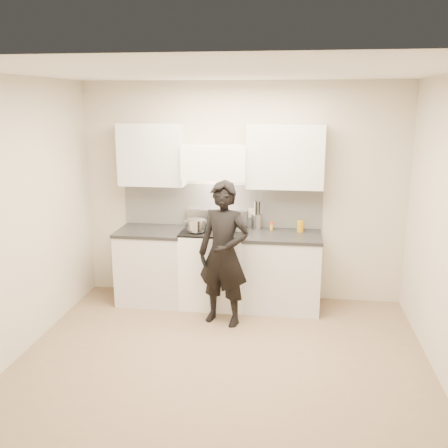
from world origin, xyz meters
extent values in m
plane|color=#846B53|center=(0.00, 0.00, 0.00)|extent=(4.00, 4.00, 0.00)
cube|color=beige|center=(0.00, 1.75, 1.35)|extent=(4.00, 0.04, 2.70)
cube|color=beige|center=(0.00, -1.75, 1.35)|extent=(4.00, 0.04, 2.70)
cube|color=beige|center=(-2.00, 0.00, 1.35)|extent=(0.04, 3.50, 2.70)
cube|color=silver|center=(0.00, 0.00, 2.69)|extent=(4.00, 3.50, 0.02)
cube|color=silver|center=(-0.25, 1.74, 1.19)|extent=(2.50, 0.02, 0.53)
cube|color=#A6A6A6|center=(-0.30, 1.70, 1.03)|extent=(0.76, 0.08, 0.20)
cube|color=white|center=(-0.30, 1.55, 1.75)|extent=(0.76, 0.40, 0.40)
cylinder|color=silver|center=(-0.30, 1.37, 1.57)|extent=(0.66, 0.02, 0.02)
cube|color=silver|center=(0.53, 1.58, 1.83)|extent=(0.90, 0.33, 0.75)
cube|color=silver|center=(-1.08, 1.58, 1.83)|extent=(0.80, 0.33, 0.75)
cube|color=beige|center=(0.13, 1.73, 1.10)|extent=(0.08, 0.01, 0.12)
cube|color=white|center=(-0.30, 1.43, 0.46)|extent=(0.76, 0.65, 0.92)
cube|color=black|center=(-0.30, 1.43, 0.93)|extent=(0.76, 0.65, 0.02)
cube|color=silver|center=(-0.14, 1.54, 0.95)|extent=(0.36, 0.34, 0.01)
cylinder|color=silver|center=(-0.30, 1.13, 0.78)|extent=(0.62, 0.02, 0.02)
cylinder|color=black|center=(-0.48, 1.28, 0.95)|extent=(0.18, 0.18, 0.01)
cylinder|color=black|center=(-0.12, 1.28, 0.95)|extent=(0.18, 0.18, 0.01)
cylinder|color=black|center=(-0.48, 1.57, 0.95)|extent=(0.18, 0.18, 0.01)
cylinder|color=black|center=(-0.12, 1.57, 0.95)|extent=(0.18, 0.18, 0.01)
cube|color=silver|center=(0.53, 1.43, 0.44)|extent=(0.90, 0.65, 0.88)
cube|color=black|center=(0.53, 1.43, 0.90)|extent=(0.92, 0.67, 0.04)
cube|color=silver|center=(-1.08, 1.43, 0.44)|extent=(0.80, 0.65, 0.88)
cube|color=black|center=(-1.08, 1.43, 0.90)|extent=(0.82, 0.67, 0.04)
ellipsoid|color=silver|center=(-0.18, 1.53, 1.06)|extent=(0.38, 0.38, 0.21)
torus|color=silver|center=(-0.18, 1.53, 1.11)|extent=(0.40, 0.40, 0.02)
ellipsoid|color=beige|center=(-0.18, 1.53, 1.05)|extent=(0.22, 0.22, 0.10)
cylinder|color=silver|center=(-0.24, 1.38, 1.18)|extent=(0.17, 0.25, 0.21)
cylinder|color=silver|center=(-0.48, 1.28, 1.03)|extent=(0.23, 0.23, 0.14)
cube|color=silver|center=(-0.61, 1.27, 1.08)|extent=(0.05, 0.03, 0.01)
cube|color=silver|center=(-0.36, 1.29, 1.08)|extent=(0.05, 0.03, 0.01)
cylinder|color=#A6A6A6|center=(0.20, 1.65, 1.01)|extent=(0.13, 0.13, 0.18)
cylinder|color=black|center=(0.23, 1.64, 1.10)|extent=(0.01, 0.01, 0.32)
cylinder|color=silver|center=(0.23, 1.66, 1.10)|extent=(0.01, 0.01, 0.32)
cylinder|color=#A6A6A6|center=(0.21, 1.68, 1.10)|extent=(0.01, 0.01, 0.32)
cylinder|color=black|center=(0.19, 1.68, 1.10)|extent=(0.01, 0.01, 0.32)
cylinder|color=#A6A6A6|center=(0.17, 1.66, 1.10)|extent=(0.01, 0.01, 0.32)
cylinder|color=silver|center=(0.18, 1.63, 1.10)|extent=(0.01, 0.01, 0.32)
cylinder|color=black|center=(0.19, 1.62, 1.10)|extent=(0.01, 0.01, 0.32)
cylinder|color=#A6A6A6|center=(0.22, 1.62, 1.10)|extent=(0.01, 0.01, 0.32)
cylinder|color=gold|center=(0.39, 1.61, 0.96)|extent=(0.04, 0.04, 0.07)
cylinder|color=red|center=(0.39, 1.61, 1.01)|extent=(0.04, 0.04, 0.03)
cylinder|color=#BE8507|center=(0.74, 1.57, 0.99)|extent=(0.08, 0.08, 0.14)
imported|color=black|center=(-0.10, 0.89, 0.81)|extent=(0.68, 0.54, 1.63)
camera|label=1|loc=(0.63, -4.33, 2.46)|focal=40.00mm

